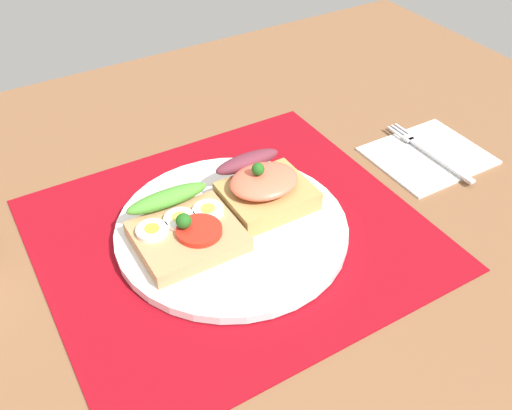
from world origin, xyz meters
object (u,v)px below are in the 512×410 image
napkin (427,154)px  sandwich_salmon (264,187)px  fork (427,150)px  sandwich_egg_tomato (185,229)px  plate (232,229)px

napkin → sandwich_salmon: bearing=176.2°
napkin → fork: fork is taller
sandwich_salmon → fork: bearing=-3.4°
sandwich_egg_tomato → plate: bearing=-7.7°
napkin → fork: (0.01, 0.15, 0.46)cm
plate → fork: (28.38, 0.33, -0.05)cm
sandwich_salmon → napkin: bearing=-3.8°
plate → napkin: (28.37, 0.18, -0.51)cm
napkin → sandwich_egg_tomato: bearing=179.1°
sandwich_egg_tomato → napkin: 33.49cm
sandwich_egg_tomato → sandwich_salmon: (10.04, 1.04, 0.69)cm
sandwich_salmon → plate: bearing=-161.0°
fork → napkin: bearing=-93.7°
sandwich_egg_tomato → sandwich_salmon: 10.11cm
plate → sandwich_egg_tomato: sandwich_egg_tomato is taller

